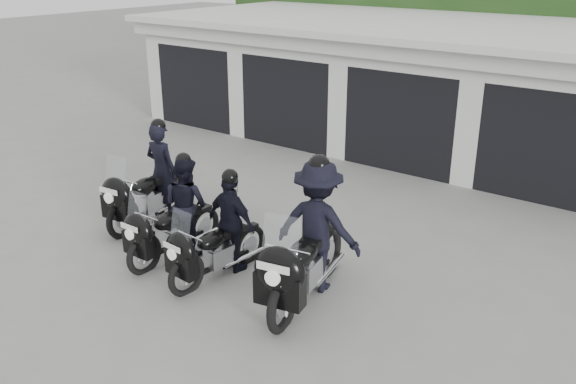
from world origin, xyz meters
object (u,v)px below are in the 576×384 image
Objects in this scene: police_bike_a at (151,182)px; police_bike_c at (224,231)px; police_bike_d at (312,237)px; police_bike_b at (179,212)px.

police_bike_c is (2.36, -0.66, -0.04)m from police_bike_a.
police_bike_a is 3.75m from police_bike_d.
police_bike_d is at bearing -10.82° from police_bike_a.
police_bike_b reaches higher than police_bike_c.
police_bike_a is at bearing 163.22° from police_bike_d.
police_bike_a is 1.11× the size of police_bike_b.
police_bike_b is at bearing -29.59° from police_bike_a.
police_bike_a is 1.47m from police_bike_b.
police_bike_b is 0.83× the size of police_bike_d.
police_bike_b is 1.02× the size of police_bike_c.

